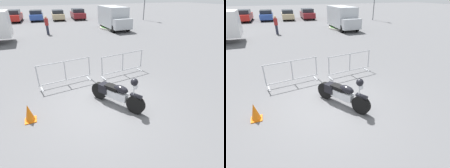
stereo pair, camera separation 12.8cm
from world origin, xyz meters
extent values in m
plane|color=#5B5B5E|center=(0.00, 0.00, 0.00)|extent=(120.00, 120.00, 0.00)
cylinder|color=black|center=(0.85, -0.81, 0.32)|extent=(0.48, 0.64, 0.64)
cylinder|color=black|center=(0.06, 0.52, 0.32)|extent=(0.48, 0.64, 0.64)
cube|color=silver|center=(0.45, -0.15, 0.42)|extent=(0.63, 0.85, 0.28)
ellipsoid|color=black|center=(0.54, -0.30, 0.70)|extent=(0.51, 0.61, 0.26)
cube|color=black|center=(0.36, 0.01, 0.66)|extent=(0.51, 0.59, 0.12)
cube|color=black|center=(0.19, 0.30, 0.52)|extent=(0.46, 0.47, 0.32)
cube|color=black|center=(0.85, -0.81, 0.66)|extent=(0.32, 0.42, 0.06)
cylinder|color=silver|center=(0.80, -0.73, 0.80)|extent=(0.05, 0.05, 0.45)
sphere|color=silver|center=(0.82, -0.77, 0.97)|extent=(0.16, 0.16, 0.16)
sphere|color=black|center=(0.80, -0.73, 1.12)|extent=(0.24, 0.24, 0.24)
cylinder|color=#9EA0A5|center=(-0.91, 2.18, 1.05)|extent=(2.32, 0.33, 0.04)
cylinder|color=#9EA0A5|center=(-0.91, 2.18, 0.20)|extent=(2.32, 0.33, 0.04)
cylinder|color=#9EA0A5|center=(-2.02, 2.04, 0.62)|extent=(0.05, 0.05, 0.85)
cylinder|color=#9EA0A5|center=(-0.91, 2.18, 0.62)|extent=(0.05, 0.05, 0.85)
cylinder|color=#9EA0A5|center=(0.19, 2.32, 0.62)|extent=(0.05, 0.05, 0.85)
cube|color=#9EA0A5|center=(-1.95, 2.05, 0.01)|extent=(0.11, 0.44, 0.03)
cube|color=#9EA0A5|center=(0.13, 2.31, 0.01)|extent=(0.11, 0.44, 0.03)
cylinder|color=#9EA0A5|center=(1.82, 2.18, 1.05)|extent=(2.32, 0.33, 0.04)
cylinder|color=#9EA0A5|center=(1.82, 2.18, 0.20)|extent=(2.32, 0.33, 0.04)
cylinder|color=#9EA0A5|center=(0.71, 2.04, 0.62)|extent=(0.05, 0.05, 0.85)
cylinder|color=#9EA0A5|center=(1.82, 2.18, 0.62)|extent=(0.05, 0.05, 0.85)
cylinder|color=#9EA0A5|center=(2.93, 2.32, 0.62)|extent=(0.05, 0.05, 0.85)
cube|color=#9EA0A5|center=(0.78, 2.05, 0.01)|extent=(0.11, 0.44, 0.03)
cube|color=#9EA0A5|center=(2.86, 2.31, 0.01)|extent=(0.11, 0.44, 0.03)
cube|color=#B2B7BC|center=(6.21, 13.84, 1.31)|extent=(2.01, 4.11, 2.00)
cube|color=#B2B7BC|center=(6.22, 11.34, 0.84)|extent=(1.90, 0.91, 1.00)
cylinder|color=black|center=(7.06, 11.74, 0.36)|extent=(0.24, 0.72, 0.72)
cylinder|color=black|center=(5.38, 11.74, 0.36)|extent=(0.24, 0.72, 0.72)
cylinder|color=black|center=(7.05, 15.04, 0.36)|extent=(0.24, 0.72, 0.72)
cylinder|color=black|center=(5.37, 15.04, 0.36)|extent=(0.24, 0.72, 0.72)
cube|color=#B21E19|center=(-4.30, 24.12, 0.64)|extent=(2.11, 4.60, 0.73)
cube|color=#1E232B|center=(-4.31, 23.96, 1.27)|extent=(1.83, 2.40, 0.52)
cylinder|color=black|center=(-4.98, 25.60, 0.33)|extent=(0.27, 0.68, 0.67)
cylinder|color=black|center=(-3.45, 25.50, 0.33)|extent=(0.27, 0.68, 0.67)
cylinder|color=black|center=(-5.16, 22.73, 0.33)|extent=(0.27, 0.68, 0.67)
cylinder|color=black|center=(-3.63, 22.63, 0.33)|extent=(0.27, 0.68, 0.67)
cube|color=#284799|center=(-1.36, 24.21, 0.59)|extent=(1.96, 4.27, 0.68)
cube|color=#1E232B|center=(-1.37, 24.06, 1.17)|extent=(1.69, 2.23, 0.48)
cylinder|color=black|center=(-1.99, 25.58, 0.31)|extent=(0.25, 0.63, 0.62)
cylinder|color=black|center=(-0.57, 25.49, 0.31)|extent=(0.25, 0.63, 0.62)
cylinder|color=black|center=(-2.16, 22.92, 0.31)|extent=(0.25, 0.63, 0.62)
cylinder|color=black|center=(-0.74, 22.83, 0.31)|extent=(0.25, 0.63, 0.62)
cube|color=tan|center=(1.58, 23.72, 0.58)|extent=(1.91, 4.16, 0.66)
cube|color=#1E232B|center=(1.57, 23.58, 1.14)|extent=(1.65, 2.17, 0.47)
cylinder|color=black|center=(0.96, 25.07, 0.30)|extent=(0.25, 0.62, 0.60)
cylinder|color=black|center=(2.35, 24.98, 0.30)|extent=(0.25, 0.62, 0.60)
cylinder|color=black|center=(0.80, 22.47, 0.30)|extent=(0.25, 0.62, 0.60)
cylinder|color=black|center=(2.19, 22.38, 0.30)|extent=(0.25, 0.62, 0.60)
cube|color=maroon|center=(4.51, 23.52, 0.62)|extent=(2.04, 4.45, 0.71)
cube|color=#1E232B|center=(4.51, 23.37, 1.22)|extent=(1.76, 2.32, 0.51)
cylinder|color=black|center=(3.86, 24.96, 0.32)|extent=(0.26, 0.66, 0.65)
cylinder|color=black|center=(5.34, 24.86, 0.32)|extent=(0.26, 0.66, 0.65)
cylinder|color=black|center=(3.69, 22.18, 0.32)|extent=(0.26, 0.66, 0.65)
cylinder|color=black|center=(5.17, 22.09, 0.32)|extent=(0.26, 0.66, 0.65)
cylinder|color=#262838|center=(-0.75, 13.34, 0.42)|extent=(0.31, 0.31, 0.85)
cylinder|color=maroon|center=(-0.75, 13.34, 1.16)|extent=(0.44, 0.44, 0.62)
sphere|color=tan|center=(-0.75, 13.34, 1.58)|extent=(0.22, 0.22, 0.22)
cylinder|color=#ADA89E|center=(6.74, 14.08, 0.07)|extent=(3.73, 3.73, 0.14)
cylinder|color=#38662D|center=(6.74, 14.08, 0.15)|extent=(3.44, 3.44, 0.02)
sphere|color=#1E511E|center=(6.19, 13.89, 0.63)|extent=(1.16, 1.16, 1.16)
sphere|color=#1E511E|center=(7.21, 13.80, 0.46)|extent=(0.75, 0.75, 0.75)
cube|color=orange|center=(-2.40, 0.09, 0.01)|extent=(0.34, 0.34, 0.03)
cone|color=orange|center=(-2.40, 0.09, 0.31)|extent=(0.28, 0.28, 0.56)
camera|label=1|loc=(-1.72, -4.92, 3.58)|focal=28.00mm
camera|label=2|loc=(-1.60, -4.97, 3.58)|focal=28.00mm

